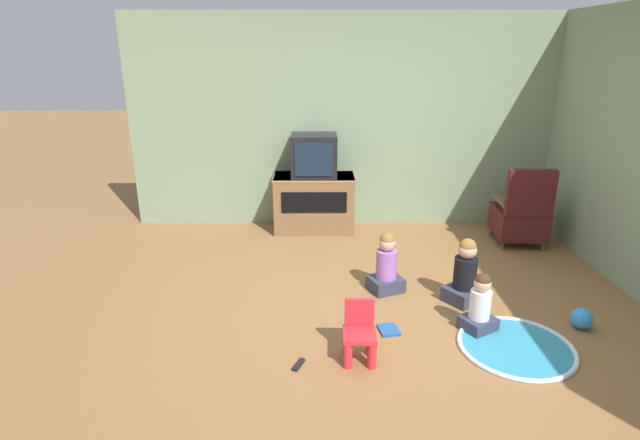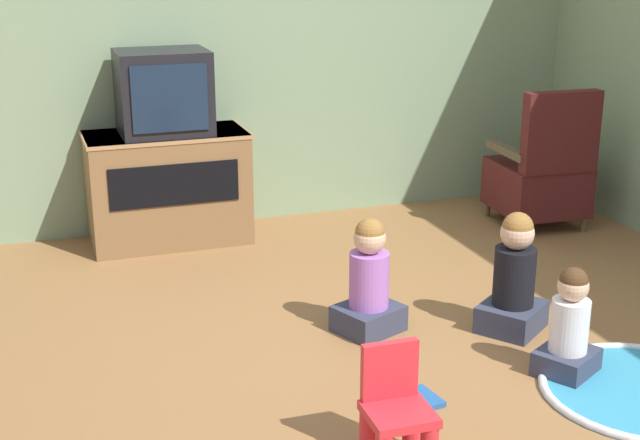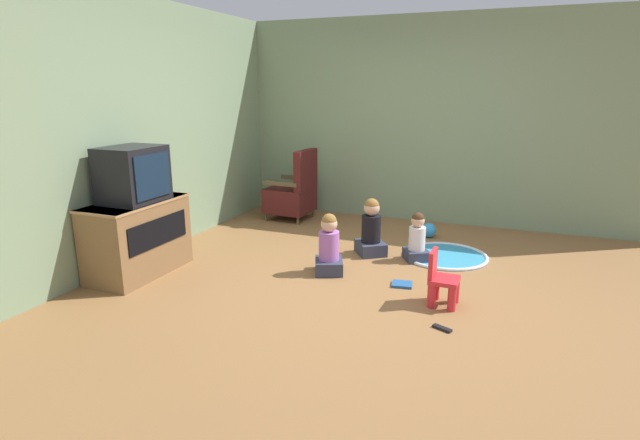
{
  "view_description": "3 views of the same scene",
  "coord_description": "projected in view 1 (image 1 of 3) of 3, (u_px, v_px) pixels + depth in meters",
  "views": [
    {
      "loc": [
        -0.63,
        -3.9,
        2.23
      ],
      "look_at": [
        -0.61,
        0.27,
        0.78
      ],
      "focal_mm": 28.0,
      "sensor_mm": 36.0,
      "label": 1
    },
    {
      "loc": [
        -1.55,
        -3.36,
        1.91
      ],
      "look_at": [
        -0.27,
        0.32,
        0.65
      ],
      "focal_mm": 50.0,
      "sensor_mm": 36.0,
      "label": 2
    },
    {
      "loc": [
        -4.27,
        -1.19,
        1.76
      ],
      "look_at": [
        -0.4,
        0.36,
        0.64
      ],
      "focal_mm": 28.0,
      "sensor_mm": 36.0,
      "label": 3
    }
  ],
  "objects": [
    {
      "name": "child_watching_left",
      "position": [
        386.0,
        266.0,
        4.75
      ],
      "size": [
        0.38,
        0.36,
        0.59
      ],
      "rotation": [
        0.0,
        0.0,
        0.39
      ],
      "color": "#33384C",
      "rests_on": "ground_plane"
    },
    {
      "name": "black_armchair",
      "position": [
        521.0,
        216.0,
        5.85
      ],
      "size": [
        0.58,
        0.62,
        0.96
      ],
      "rotation": [
        0.0,
        0.0,
        3.08
      ],
      "color": "brown",
      "rests_on": "ground_plane"
    },
    {
      "name": "yellow_kid_chair",
      "position": [
        359.0,
        337.0,
        3.7
      ],
      "size": [
        0.25,
        0.24,
        0.47
      ],
      "rotation": [
        0.0,
        0.0,
        -0.02
      ],
      "color": "red",
      "rests_on": "ground_plane"
    },
    {
      "name": "wall_back",
      "position": [
        345.0,
        123.0,
        6.32
      ],
      "size": [
        5.44,
        0.12,
        2.64
      ],
      "color": "gray",
      "rests_on": "ground_plane"
    },
    {
      "name": "book",
      "position": [
        389.0,
        330.0,
        4.13
      ],
      "size": [
        0.18,
        0.2,
        0.02
      ],
      "rotation": [
        0.0,
        0.0,
        1.73
      ],
      "color": "#235699",
      "rests_on": "ground_plane"
    },
    {
      "name": "television",
      "position": [
        314.0,
        155.0,
        6.1
      ],
      "size": [
        0.56,
        0.46,
        0.52
      ],
      "color": "black",
      "rests_on": "tv_cabinet"
    },
    {
      "name": "child_watching_center",
      "position": [
        465.0,
        275.0,
        4.54
      ],
      "size": [
        0.42,
        0.41,
        0.62
      ],
      "rotation": [
        0.0,
        0.0,
        0.63
      ],
      "color": "#33384C",
      "rests_on": "ground_plane"
    },
    {
      "name": "remote_control",
      "position": [
        299.0,
        365.0,
        3.68
      ],
      "size": [
        0.1,
        0.16,
        0.02
      ],
      "rotation": [
        0.0,
        0.0,
        1.17
      ],
      "color": "black",
      "rests_on": "ground_plane"
    },
    {
      "name": "tv_cabinet",
      "position": [
        314.0,
        202.0,
        6.32
      ],
      "size": [
        1.02,
        0.52,
        0.72
      ],
      "color": "brown",
      "rests_on": "ground_plane"
    },
    {
      "name": "child_watching_right",
      "position": [
        480.0,
        306.0,
        4.09
      ],
      "size": [
        0.34,
        0.33,
        0.51
      ],
      "rotation": [
        0.0,
        0.0,
        0.52
      ],
      "color": "#33384C",
      "rests_on": "ground_plane"
    },
    {
      "name": "toy_ball",
      "position": [
        582.0,
        318.0,
        4.16
      ],
      "size": [
        0.18,
        0.18,
        0.18
      ],
      "color": "#3399E5",
      "rests_on": "ground_plane"
    },
    {
      "name": "play_mat",
      "position": [
        516.0,
        347.0,
        3.9
      ],
      "size": [
        0.9,
        0.9,
        0.04
      ],
      "color": "teal",
      "rests_on": "ground_plane"
    },
    {
      "name": "ground_plane",
      "position": [
        389.0,
        313.0,
        4.42
      ],
      "size": [
        30.0,
        30.0,
        0.0
      ],
      "primitive_type": "plane",
      "color": "olive"
    }
  ]
}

